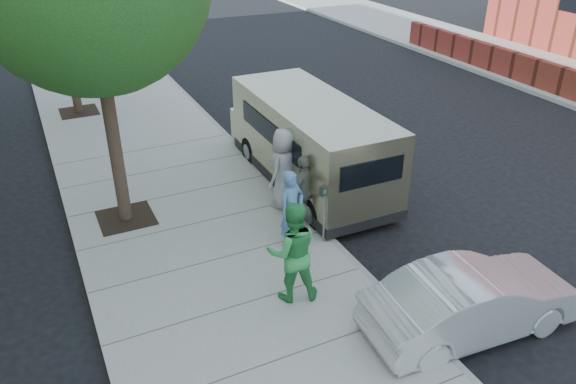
{
  "coord_description": "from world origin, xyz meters",
  "views": [
    {
      "loc": [
        -3.73,
        -8.91,
        6.65
      ],
      "look_at": [
        0.74,
        0.33,
        1.1
      ],
      "focal_mm": 35.0,
      "sensor_mm": 36.0,
      "label": 1
    }
  ],
  "objects_px": {
    "sedan": "(473,301)",
    "person_officer": "(292,209)",
    "person_gray_shirt": "(284,168)",
    "person_striped_polo": "(304,190)",
    "parking_meter": "(325,201)",
    "person_green_shirt": "(292,252)",
    "van": "(309,141)"
  },
  "relations": [
    {
      "from": "person_officer",
      "to": "van",
      "type": "bearing_deg",
      "value": 37.58
    },
    {
      "from": "person_officer",
      "to": "person_gray_shirt",
      "type": "bearing_deg",
      "value": 51.37
    },
    {
      "from": "parking_meter",
      "to": "sedan",
      "type": "distance_m",
      "value": 3.49
    },
    {
      "from": "sedan",
      "to": "person_green_shirt",
      "type": "xyz_separation_m",
      "value": [
        -2.38,
        1.96,
        0.48
      ]
    },
    {
      "from": "person_officer",
      "to": "person_gray_shirt",
      "type": "height_order",
      "value": "person_gray_shirt"
    },
    {
      "from": "van",
      "to": "person_officer",
      "type": "relative_size",
      "value": 3.59
    },
    {
      "from": "person_green_shirt",
      "to": "person_gray_shirt",
      "type": "distance_m",
      "value": 3.33
    },
    {
      "from": "person_officer",
      "to": "parking_meter",
      "type": "bearing_deg",
      "value": -31.45
    },
    {
      "from": "person_gray_shirt",
      "to": "person_striped_polo",
      "type": "xyz_separation_m",
      "value": [
        0.05,
        -0.9,
        -0.13
      ]
    },
    {
      "from": "sedan",
      "to": "person_officer",
      "type": "bearing_deg",
      "value": 29.38
    },
    {
      "from": "van",
      "to": "person_gray_shirt",
      "type": "xyz_separation_m",
      "value": [
        -1.15,
        -0.99,
        -0.08
      ]
    },
    {
      "from": "person_officer",
      "to": "person_green_shirt",
      "type": "xyz_separation_m",
      "value": [
        -0.73,
        -1.51,
        0.12
      ]
    },
    {
      "from": "van",
      "to": "sedan",
      "type": "xyz_separation_m",
      "value": [
        -0.07,
        -6.03,
        -0.55
      ]
    },
    {
      "from": "sedan",
      "to": "person_gray_shirt",
      "type": "distance_m",
      "value": 5.17
    },
    {
      "from": "sedan",
      "to": "person_officer",
      "type": "height_order",
      "value": "person_officer"
    },
    {
      "from": "sedan",
      "to": "person_striped_polo",
      "type": "height_order",
      "value": "person_striped_polo"
    },
    {
      "from": "parking_meter",
      "to": "person_green_shirt",
      "type": "distance_m",
      "value": 1.94
    },
    {
      "from": "sedan",
      "to": "person_striped_polo",
      "type": "distance_m",
      "value": 4.27
    },
    {
      "from": "van",
      "to": "person_officer",
      "type": "bearing_deg",
      "value": -123.27
    },
    {
      "from": "sedan",
      "to": "person_green_shirt",
      "type": "distance_m",
      "value": 3.12
    },
    {
      "from": "person_gray_shirt",
      "to": "person_striped_polo",
      "type": "height_order",
      "value": "person_gray_shirt"
    },
    {
      "from": "person_gray_shirt",
      "to": "person_striped_polo",
      "type": "relative_size",
      "value": 1.17
    },
    {
      "from": "van",
      "to": "person_gray_shirt",
      "type": "relative_size",
      "value": 3.18
    },
    {
      "from": "person_officer",
      "to": "person_green_shirt",
      "type": "distance_m",
      "value": 1.68
    },
    {
      "from": "parking_meter",
      "to": "person_green_shirt",
      "type": "bearing_deg",
      "value": -157.29
    },
    {
      "from": "person_gray_shirt",
      "to": "person_striped_polo",
      "type": "bearing_deg",
      "value": 58.9
    },
    {
      "from": "parking_meter",
      "to": "sedan",
      "type": "bearing_deg",
      "value": -94.78
    },
    {
      "from": "parking_meter",
      "to": "sedan",
      "type": "xyz_separation_m",
      "value": [
        0.98,
        -3.31,
        -0.48
      ]
    },
    {
      "from": "person_officer",
      "to": "person_green_shirt",
      "type": "bearing_deg",
      "value": -134.23
    },
    {
      "from": "van",
      "to": "person_green_shirt",
      "type": "relative_size",
      "value": 3.15
    },
    {
      "from": "person_green_shirt",
      "to": "van",
      "type": "bearing_deg",
      "value": -104.6
    },
    {
      "from": "person_striped_polo",
      "to": "person_green_shirt",
      "type": "bearing_deg",
      "value": 28.21
    }
  ]
}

